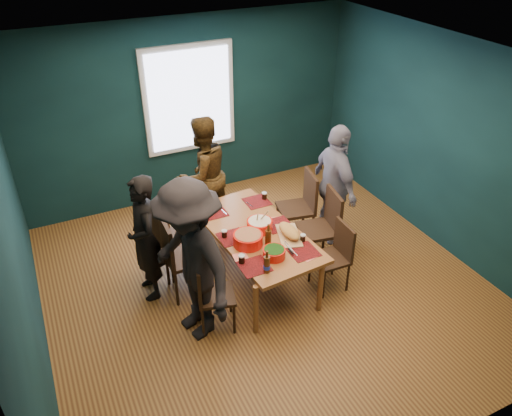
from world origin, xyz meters
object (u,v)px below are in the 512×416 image
at_px(bowl_dumpling, 260,225).
at_px(chair_right_far, 302,202).
at_px(person_back, 203,175).
at_px(person_near_left, 191,262).
at_px(chair_right_mid, 325,222).
at_px(bowl_herbs, 274,253).
at_px(chair_left_far, 168,235).
at_px(bowl_salad, 248,239).
at_px(dining_table, 256,236).
at_px(chair_right_near, 336,251).
at_px(chair_left_mid, 178,252).
at_px(person_far_left, 145,239).
at_px(cutting_board, 289,232).
at_px(person_right, 335,186).
at_px(chair_left_near, 208,290).

bearing_deg(bowl_dumpling, chair_right_far, 29.11).
xyz_separation_m(person_back, person_near_left, (-0.81, -1.85, 0.10)).
bearing_deg(chair_right_mid, bowl_herbs, -143.47).
bearing_deg(chair_right_far, chair_left_far, -170.23).
relative_size(chair_left_far, chair_right_mid, 0.98).
bearing_deg(person_near_left, bowl_salad, 97.89).
relative_size(dining_table, person_back, 1.14).
relative_size(chair_left_far, chair_right_near, 1.15).
bearing_deg(dining_table, chair_left_mid, 166.98).
bearing_deg(chair_left_mid, chair_left_far, 90.95).
distance_m(dining_table, bowl_herbs, 0.55).
height_order(dining_table, bowl_salad, bowl_salad).
relative_size(person_far_left, bowl_herbs, 6.18).
relative_size(chair_left_mid, bowl_dumpling, 3.37).
bearing_deg(chair_right_far, chair_right_near, -86.07).
bearing_deg(cutting_board, chair_right_far, 67.79).
distance_m(person_near_left, bowl_herbs, 0.94).
bearing_deg(person_right, bowl_dumpling, 108.10).
bearing_deg(chair_right_near, person_far_left, 159.47).
bearing_deg(person_far_left, person_right, 90.39).
height_order(chair_left_near, bowl_salad, chair_left_near).
bearing_deg(chair_left_mid, bowl_dumpling, -5.05).
bearing_deg(person_right, bowl_herbs, 127.09).
xyz_separation_m(chair_left_mid, bowl_herbs, (0.88, -0.66, 0.15)).
distance_m(chair_left_far, person_back, 1.13).
bearing_deg(chair_right_far, person_near_left, -140.72).
bearing_deg(chair_left_near, dining_table, 48.91).
relative_size(bowl_salad, cutting_board, 0.55).
distance_m(chair_left_near, cutting_board, 1.16).
xyz_separation_m(person_right, bowl_dumpling, (-1.23, -0.29, -0.07)).
height_order(dining_table, person_back, person_back).
bearing_deg(chair_left_near, person_back, 86.62).
bearing_deg(chair_left_far, chair_left_mid, -107.12).
bearing_deg(chair_left_mid, person_right, 6.26).
bearing_deg(bowl_dumpling, chair_right_mid, -4.34).
distance_m(chair_right_mid, bowl_dumpling, 0.89).
height_order(dining_table, person_near_left, person_near_left).
xyz_separation_m(chair_left_far, person_right, (2.20, -0.25, 0.26)).
height_order(chair_left_mid, bowl_herbs, chair_left_mid).
height_order(person_right, bowl_dumpling, person_right).
bearing_deg(person_back, chair_right_near, 99.80).
height_order(chair_right_mid, cutting_board, chair_right_mid).
bearing_deg(bowl_herbs, cutting_board, 38.86).
distance_m(dining_table, chair_left_near, 0.97).
relative_size(chair_left_near, chair_right_near, 1.02).
xyz_separation_m(dining_table, bowl_salad, (-0.19, -0.20, 0.14)).
distance_m(chair_right_near, person_far_left, 2.21).
height_order(chair_right_near, person_near_left, person_near_left).
height_order(chair_left_far, cutting_board, chair_left_far).
height_order(chair_left_far, person_right, person_right).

